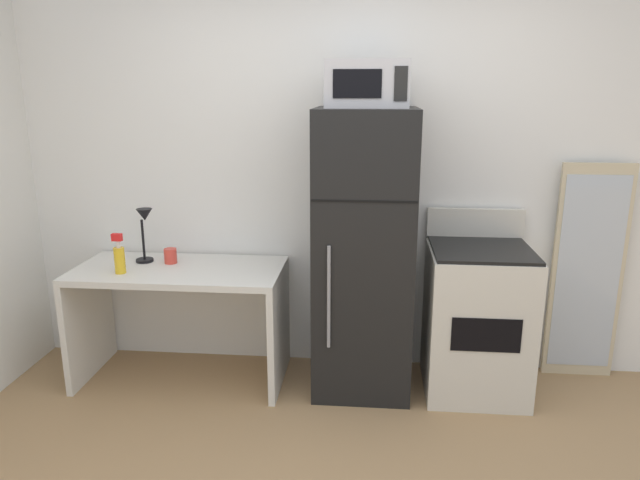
# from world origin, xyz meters

# --- Properties ---
(wall_back_white) EXTENTS (5.00, 0.10, 2.60)m
(wall_back_white) POSITION_xyz_m (0.00, 1.70, 1.30)
(wall_back_white) COLOR white
(wall_back_white) RESTS_ON ground
(desk) EXTENTS (1.30, 0.64, 0.75)m
(desk) POSITION_xyz_m (-1.06, 1.31, 0.53)
(desk) COLOR silver
(desk) RESTS_ON ground
(desk_lamp) EXTENTS (0.14, 0.12, 0.35)m
(desk_lamp) POSITION_xyz_m (-1.30, 1.40, 0.99)
(desk_lamp) COLOR black
(desk_lamp) RESTS_ON desk
(spray_bottle) EXTENTS (0.06, 0.06, 0.25)m
(spray_bottle) POSITION_xyz_m (-1.38, 1.17, 0.85)
(spray_bottle) COLOR yellow
(spray_bottle) RESTS_ON desk
(coffee_mug) EXTENTS (0.08, 0.08, 0.09)m
(coffee_mug) POSITION_xyz_m (-1.14, 1.40, 0.80)
(coffee_mug) COLOR #D83F33
(coffee_mug) RESTS_ON desk
(refrigerator) EXTENTS (0.59, 0.62, 1.73)m
(refrigerator) POSITION_xyz_m (0.09, 1.33, 0.87)
(refrigerator) COLOR black
(refrigerator) RESTS_ON ground
(microwave) EXTENTS (0.46, 0.35, 0.26)m
(microwave) POSITION_xyz_m (0.09, 1.31, 1.86)
(microwave) COLOR #B7B7BC
(microwave) RESTS_ON refrigerator
(oven_range) EXTENTS (0.61, 0.61, 1.10)m
(oven_range) POSITION_xyz_m (0.79, 1.33, 0.47)
(oven_range) COLOR beige
(oven_range) RESTS_ON ground
(leaning_mirror) EXTENTS (0.44, 0.03, 1.40)m
(leaning_mirror) POSITION_xyz_m (1.51, 1.59, 0.70)
(leaning_mirror) COLOR #C6B793
(leaning_mirror) RESTS_ON ground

